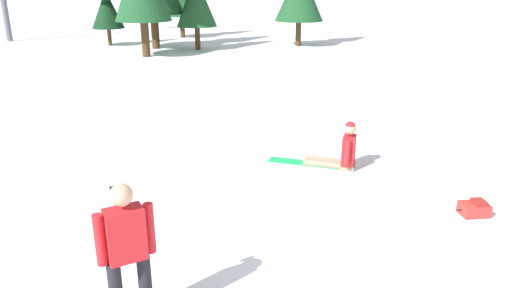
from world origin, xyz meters
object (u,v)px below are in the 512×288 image
at_px(snowboarder_midground, 340,151).
at_px(backpack_red, 474,209).
at_px(snowboarder_foreground, 127,254).
at_px(pine_tree_twin, 106,2).

xyz_separation_m(snowboarder_midground, backpack_red, (1.30, -2.48, -0.24)).
relative_size(snowboarder_foreground, snowboarder_midground, 1.01).
distance_m(snowboarder_foreground, pine_tree_twin, 24.19).
height_order(snowboarder_foreground, snowboarder_midground, snowboarder_foreground).
height_order(snowboarder_midground, pine_tree_twin, pine_tree_twin).
bearing_deg(snowboarder_midground, snowboarder_foreground, -137.80).
distance_m(backpack_red, pine_tree_twin, 23.83).
bearing_deg(pine_tree_twin, snowboarder_midground, -75.96).
distance_m(snowboarder_foreground, backpack_red, 5.66).
xyz_separation_m(snowboarder_midground, pine_tree_twin, (-5.09, 20.36, 2.04)).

